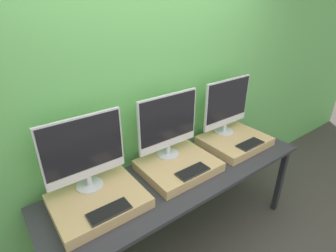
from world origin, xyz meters
TOP-DOWN VIEW (x-y plane):
  - wall_back at (0.00, 0.78)m, footprint 8.00×0.04m
  - workbench at (0.00, 0.35)m, footprint 2.33×0.71m
  - wooden_riser_left at (-0.71, 0.41)m, footprint 0.61×0.50m
  - monitor_left at (-0.71, 0.55)m, footprint 0.57×0.19m
  - keyboard_left at (-0.71, 0.23)m, footprint 0.28×0.12m
  - wooden_riser_center at (0.00, 0.41)m, footprint 0.61×0.50m
  - monitor_center at (0.00, 0.55)m, footprint 0.57×0.19m
  - keyboard_center at (0.00, 0.23)m, footprint 0.28×0.12m
  - wooden_riser_right at (0.71, 0.41)m, footprint 0.61×0.50m
  - monitor_right at (0.71, 0.55)m, footprint 0.57×0.19m
  - keyboard_right at (0.71, 0.23)m, footprint 0.28×0.12m

SIDE VIEW (x-z plane):
  - workbench at x=0.00m, z-range 0.33..1.13m
  - wooden_riser_left at x=-0.71m, z-range 0.80..0.88m
  - wooden_riser_center at x=0.00m, z-range 0.80..0.88m
  - wooden_riser_right at x=0.71m, z-range 0.80..0.88m
  - keyboard_left at x=-0.71m, z-range 0.88..0.89m
  - keyboard_center at x=0.00m, z-range 0.88..0.89m
  - keyboard_right at x=0.71m, z-range 0.88..0.89m
  - monitor_left at x=-0.71m, z-range 0.90..1.45m
  - monitor_center at x=0.00m, z-range 0.90..1.45m
  - monitor_right at x=0.71m, z-range 0.90..1.45m
  - wall_back at x=0.00m, z-range 0.00..2.60m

